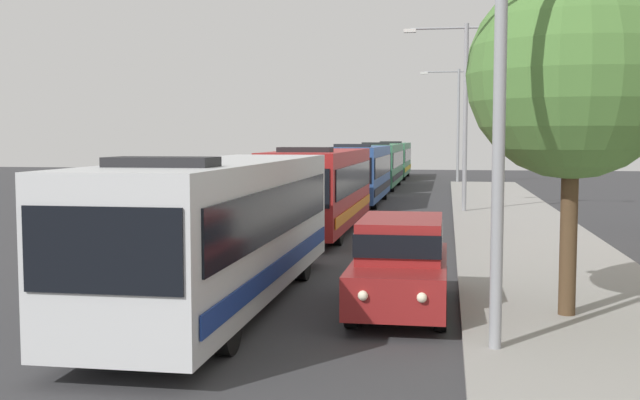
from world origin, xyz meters
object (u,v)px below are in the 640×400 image
Objects in this scene: bus_fourth_in_line at (380,164)px; streetlamp_near at (500,55)px; bus_lead at (222,226)px; bus_rear at (393,159)px; bus_second_in_line at (321,187)px; white_suv at (401,261)px; roadside_tree at (573,75)px; bus_middle at (360,172)px; streetlamp_far at (458,113)px; streetlamp_mid at (466,98)px.

streetlamp_near reaches higher than bus_fourth_in_line.
bus_lead is 6.89m from streetlamp_near.
bus_second_in_line is at bearing -90.00° from bus_rear.
white_suv is at bearing 2.63° from bus_lead.
roadside_tree is at bearing -62.10° from bus_second_in_line.
bus_rear is (0.00, 26.07, 0.00)m from bus_middle.
roadside_tree is (1.49, -44.39, -0.66)m from streetlamp_far.
streetlamp_near is (5.40, -54.33, 3.13)m from bus_rear.
bus_fourth_in_line is at bearing 90.00° from bus_middle.
bus_lead reaches higher than white_suv.
streetlamp_far is at bearing 47.82° from bus_fourth_in_line.
streetlamp_mid reaches higher than streetlamp_far.
bus_second_in_line is at bearing 109.05° from streetlamp_near.
streetlamp_mid reaches higher than bus_fourth_in_line.
bus_lead is 1.04× the size of bus_second_in_line.
streetlamp_near reaches higher than bus_middle.
streetlamp_mid reaches higher than streetlamp_near.
roadside_tree is at bearing -82.41° from bus_rear.
streetlamp_mid is at bearing 75.31° from bus_lead.
bus_lead is at bearing -177.37° from white_suv.
bus_lead is 7.52m from roadside_tree.
bus_lead and bus_second_in_line have the same top height.
white_suv is at bearing 171.67° from roadside_tree.
roadside_tree reaches higher than bus_second_in_line.
bus_fourth_in_line is 1.38× the size of streetlamp_far.
streetlamp_far is (0.00, 47.01, 0.53)m from streetlamp_near.
white_suv is (3.70, -25.17, -0.66)m from bus_middle.
bus_middle is at bearing 138.63° from streetlamp_mid.
bus_middle is 19.85m from streetlamp_far.
bus_middle is 0.99× the size of bus_rear.
roadside_tree is at bearing -8.33° from white_suv.
bus_rear is 9.80m from streetlamp_far.
bus_rear is at bearing 95.67° from streetlamp_near.
streetlamp_far reaches higher than bus_fourth_in_line.
roadside_tree is (6.89, -25.64, 3.00)m from bus_middle.
bus_middle is at bearing -90.00° from bus_rear.
bus_second_in_line is 10.22m from streetlamp_mid.
bus_lead is 25.34m from bus_middle.
bus_rear is 54.68m from streetlamp_near.
bus_fourth_in_line is 41.53m from streetlamp_near.
bus_second_in_line reaches higher than white_suv.
streetlamp_near is at bearing -61.15° from white_suv.
bus_fourth_in_line reaches higher than white_suv.
bus_lead is 1.07× the size of bus_middle.
white_suv is 0.65× the size of streetlamp_near.
streetlamp_near is 47.01m from streetlamp_far.
white_suv is at bearing -84.44° from bus_fourth_in_line.
bus_middle is 2.17× the size of white_suv.
white_suv is 20.94m from streetlamp_mid.
bus_fourth_in_line is at bearing -90.00° from bus_rear.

